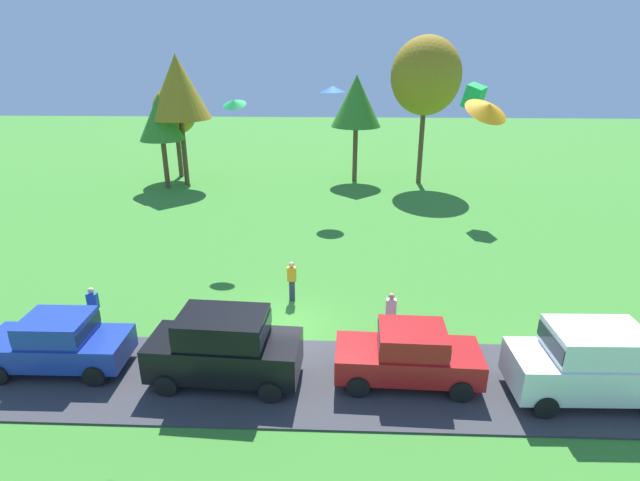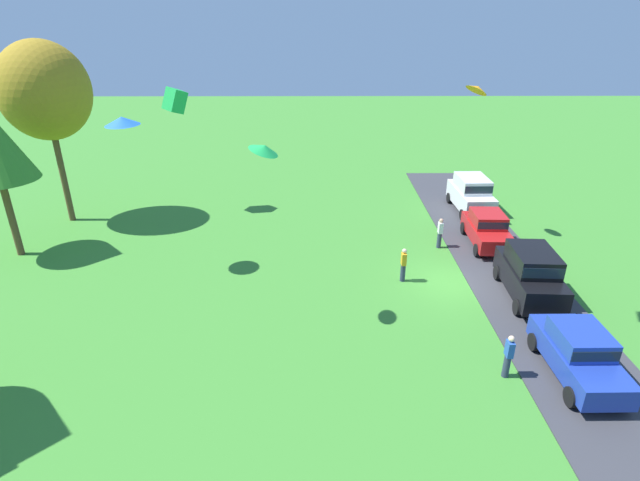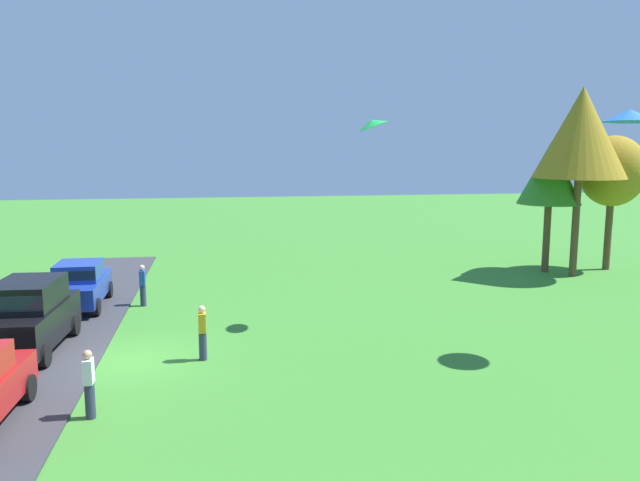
# 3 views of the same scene
# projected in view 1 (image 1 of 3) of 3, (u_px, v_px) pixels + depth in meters

# --- Properties ---
(ground_plane) EXTENTS (120.00, 120.00, 0.00)m
(ground_plane) POSITION_uv_depth(u_px,v_px,m) (279.00, 329.00, 18.42)
(ground_plane) COLOR #3D842D
(pavement_strip) EXTENTS (36.00, 4.40, 0.06)m
(pavement_strip) POSITION_uv_depth(u_px,v_px,m) (268.00, 379.00, 15.63)
(pavement_strip) COLOR #38383D
(pavement_strip) RESTS_ON ground
(car_sedan_near_entrance) EXTENTS (4.41, 1.98, 1.84)m
(car_sedan_near_entrance) POSITION_uv_depth(u_px,v_px,m) (58.00, 341.00, 15.79)
(car_sedan_near_entrance) COLOR #1E389E
(car_sedan_near_entrance) RESTS_ON ground
(car_suv_mid_row) EXTENTS (4.70, 2.26, 2.28)m
(car_suv_mid_row) POSITION_uv_depth(u_px,v_px,m) (224.00, 345.00, 15.13)
(car_suv_mid_row) COLOR black
(car_suv_mid_row) RESTS_ON ground
(car_sedan_far_end) EXTENTS (4.46, 2.07, 1.84)m
(car_sedan_far_end) POSITION_uv_depth(u_px,v_px,m) (409.00, 353.00, 15.17)
(car_sedan_far_end) COLOR red
(car_sedan_far_end) RESTS_ON ground
(car_suv_by_flagpole) EXTENTS (4.64, 2.13, 2.28)m
(car_suv_by_flagpole) POSITION_uv_depth(u_px,v_px,m) (592.00, 361.00, 14.37)
(car_suv_by_flagpole) COLOR white
(car_suv_by_flagpole) RESTS_ON ground
(person_on_lawn) EXTENTS (0.36, 0.24, 1.71)m
(person_on_lawn) POSITION_uv_depth(u_px,v_px,m) (94.00, 308.00, 18.12)
(person_on_lawn) COLOR #2D334C
(person_on_lawn) RESTS_ON ground
(person_watching_sky) EXTENTS (0.36, 0.24, 1.71)m
(person_watching_sky) POSITION_uv_depth(u_px,v_px,m) (292.00, 281.00, 20.26)
(person_watching_sky) COLOR #2D334C
(person_watching_sky) RESTS_ON ground
(person_beside_suv) EXTENTS (0.36, 0.24, 1.71)m
(person_beside_suv) POSITION_uv_depth(u_px,v_px,m) (391.00, 314.00, 17.71)
(person_beside_suv) COLOR #2D334C
(person_beside_suv) RESTS_ON ground
(tree_center_back) EXTENTS (3.32, 3.32, 7.02)m
(tree_center_back) POSITION_uv_depth(u_px,v_px,m) (175.00, 111.00, 38.46)
(tree_center_back) COLOR brown
(tree_center_back) RESTS_ON ground
(tree_left_of_center) EXTENTS (3.18, 3.18, 6.72)m
(tree_left_of_center) POSITION_uv_depth(u_px,v_px,m) (160.00, 118.00, 35.21)
(tree_left_of_center) COLOR brown
(tree_left_of_center) RESTS_ON ground
(tree_lone_near) EXTENTS (4.42, 4.42, 9.34)m
(tree_lone_near) POSITION_uv_depth(u_px,v_px,m) (178.00, 87.00, 35.21)
(tree_lone_near) COLOR brown
(tree_lone_near) RESTS_ON ground
(tree_right_of_center) EXTENTS (3.74, 3.74, 7.90)m
(tree_right_of_center) POSITION_uv_depth(u_px,v_px,m) (356.00, 101.00, 36.95)
(tree_right_of_center) COLOR brown
(tree_right_of_center) RESTS_ON ground
(tree_far_right) EXTENTS (5.01, 5.01, 10.59)m
(tree_far_right) POSITION_uv_depth(u_px,v_px,m) (426.00, 76.00, 35.57)
(tree_far_right) COLOR brown
(tree_far_right) RESTS_ON ground
(kite_delta_high_right) EXTENTS (2.19, 2.20, 0.43)m
(kite_delta_high_right) POSITION_uv_depth(u_px,v_px,m) (333.00, 89.00, 29.79)
(kite_delta_high_right) COLOR blue
(kite_delta_mid_center) EXTENTS (1.36, 1.37, 0.63)m
(kite_delta_mid_center) POSITION_uv_depth(u_px,v_px,m) (234.00, 102.00, 23.67)
(kite_delta_mid_center) COLOR green
(kite_box_low_drifter) EXTENTS (1.52, 1.65, 1.67)m
(kite_box_low_drifter) POSITION_uv_depth(u_px,v_px,m) (474.00, 97.00, 29.49)
(kite_box_low_drifter) COLOR green
(kite_delta_over_trees) EXTENTS (1.58, 1.57, 0.81)m
(kite_delta_over_trees) POSITION_uv_depth(u_px,v_px,m) (488.00, 108.00, 13.40)
(kite_delta_over_trees) COLOR orange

